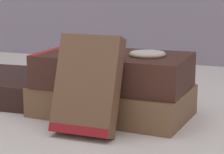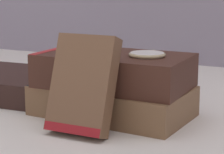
# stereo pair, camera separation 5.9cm
# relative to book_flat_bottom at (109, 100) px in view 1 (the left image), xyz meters

# --- Properties ---
(ground_plane) EXTENTS (3.00, 3.00, 0.00)m
(ground_plane) POSITION_rel_book_flat_bottom_xyz_m (-0.00, -0.00, -0.02)
(ground_plane) COLOR silver
(book_flat_bottom) EXTENTS (0.24, 0.15, 0.05)m
(book_flat_bottom) POSITION_rel_book_flat_bottom_xyz_m (0.00, 0.00, 0.00)
(book_flat_bottom) COLOR brown
(book_flat_bottom) RESTS_ON ground_plane
(book_flat_top) EXTENTS (0.23, 0.13, 0.05)m
(book_flat_top) POSITION_rel_book_flat_bottom_xyz_m (0.00, -0.00, 0.05)
(book_flat_top) COLOR #422319
(book_flat_top) RESTS_ON book_flat_bottom
(book_side_left) EXTENTS (0.22, 0.19, 0.04)m
(book_side_left) POSITION_rel_book_flat_bottom_xyz_m (-0.22, 0.04, -0.00)
(book_side_left) COLOR #331E19
(book_side_left) RESTS_ON ground_plane
(book_leaning_front) EXTENTS (0.09, 0.07, 0.14)m
(book_leaning_front) POSITION_rel_book_flat_bottom_xyz_m (0.01, -0.10, 0.04)
(book_leaning_front) COLOR brown
(book_leaning_front) RESTS_ON ground_plane
(pocket_watch) EXTENTS (0.05, 0.06, 0.01)m
(pocket_watch) POSITION_rel_book_flat_bottom_xyz_m (0.06, -0.00, 0.08)
(pocket_watch) COLOR silver
(pocket_watch) RESTS_ON book_flat_top
(reading_glasses) EXTENTS (0.11, 0.06, 0.00)m
(reading_glasses) POSITION_rel_book_flat_bottom_xyz_m (-0.07, 0.14, -0.02)
(reading_glasses) COLOR #ADADB2
(reading_glasses) RESTS_ON ground_plane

